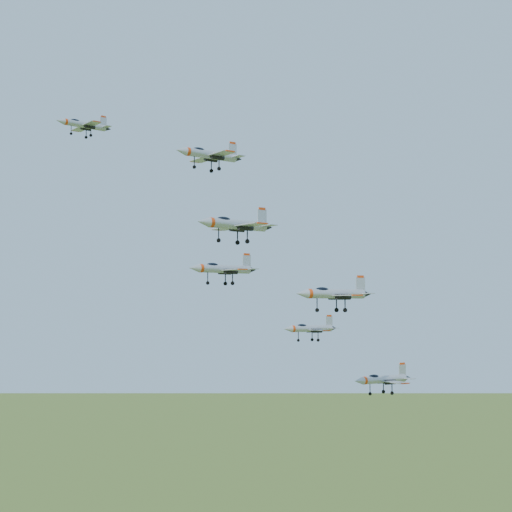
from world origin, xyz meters
name	(u,v)px	position (x,y,z in m)	size (l,w,h in m)	color
jet_lead	(83,125)	(-15.99, 14.56, 155.00)	(10.25, 8.76, 2.81)	#A1A5AD
jet_left_high	(209,154)	(1.76, -3.99, 147.20)	(12.39, 10.53, 3.37)	#A1A5AD
jet_right_high	(235,224)	(1.91, -17.10, 134.56)	(12.91, 11.01, 3.52)	#A1A5AD
jet_left_low	(223,269)	(7.97, 8.50, 129.60)	(13.82, 11.67, 3.73)	#A1A5AD
jet_right_low	(334,294)	(17.27, -17.03, 124.84)	(13.14, 10.91, 3.51)	#A1A5AD
jet_trail	(310,328)	(21.04, -0.08, 119.17)	(10.79, 9.00, 2.88)	#A1A5AD
jet_extra	(382,379)	(39.70, 8.10, 109.08)	(13.81, 11.58, 3.70)	#A1A5AD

